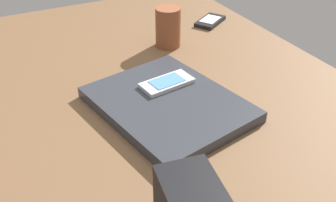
{
  "coord_description": "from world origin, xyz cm",
  "views": [
    {
      "loc": [
        69.45,
        -35.01,
        49.71
      ],
      "look_at": [
        9.55,
        -4.46,
        5.0
      ],
      "focal_mm": 42.11,
      "sensor_mm": 36.0,
      "label": 1
    }
  ],
  "objects": [
    {
      "name": "cell_phone_on_desk",
      "position": [
        -25.65,
        27.93,
        3.62
      ],
      "size": [
        10.44,
        12.0,
        1.3
      ],
      "color": "black",
      "rests_on": "desk_surface"
    },
    {
      "name": "desk_surface",
      "position": [
        0.0,
        0.0,
        1.5
      ],
      "size": [
        120.0,
        80.0,
        3.0
      ],
      "primitive_type": "cube",
      "color": "brown",
      "rests_on": "ground"
    },
    {
      "name": "cell_phone_on_laptop",
      "position": [
        4.31,
        -2.03,
        5.89
      ],
      "size": [
        6.98,
        12.07,
        1.04
      ],
      "color": "silver",
      "rests_on": "laptop_closed"
    },
    {
      "name": "pen_cup",
      "position": [
        -17.45,
        9.35,
        8.31
      ],
      "size": [
        6.7,
        6.7,
        10.63
      ],
      "primitive_type": "cylinder",
      "color": "brown",
      "rests_on": "desk_surface"
    },
    {
      "name": "laptop_closed",
      "position": [
        9.55,
        -4.46,
        4.2
      ],
      "size": [
        35.47,
        30.45,
        2.41
      ],
      "primitive_type": "cube",
      "rotation": [
        0.0,
        0.0,
        0.19
      ],
      "color": "#33353D",
      "rests_on": "desk_surface"
    }
  ]
}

